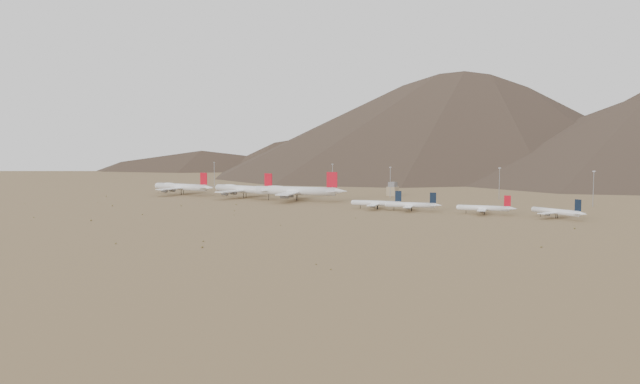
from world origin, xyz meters
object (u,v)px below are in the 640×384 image
Objects in this scene: narrowbody_a at (378,203)px; widebody_centre at (244,189)px; widebody_east at (296,191)px; widebody_west at (182,187)px; narrowbody_b at (412,205)px; control_tower at (393,190)px.

widebody_centre is at bearing 158.33° from narrowbody_a.
widebody_east is 1.92× the size of narrowbody_a.
widebody_west is 225.49m from narrowbody_b.
widebody_east is 86.27m from narrowbody_a.
widebody_east is 109.39m from narrowbody_b.
widebody_centre is at bearing 165.66° from widebody_east.
control_tower is at bearing 97.08° from narrowbody_a.
widebody_centre is 50.72m from widebody_east.
control_tower is at bearing 25.60° from widebody_west.
narrowbody_b is (24.11, 3.59, -0.11)m from narrowbody_a.
widebody_east reaches higher than narrowbody_a.
widebody_centre is 0.96× the size of widebody_east.
widebody_centre is 159.26m from narrowbody_b.
narrowbody_a is at bearing -67.27° from control_tower.
widebody_west is at bearing 166.53° from widebody_east.
widebody_east is at bearing 7.06° from widebody_centre.
widebody_west is 117.68m from widebody_east.
narrowbody_b is at bearing -55.55° from control_tower.
widebody_centre is at bearing 1.72° from widebody_west.
narrowbody_b reaches higher than control_tower.
narrowbody_a is (134.76, -14.21, -3.03)m from widebody_centre.
widebody_west is 201.48m from narrowbody_a.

